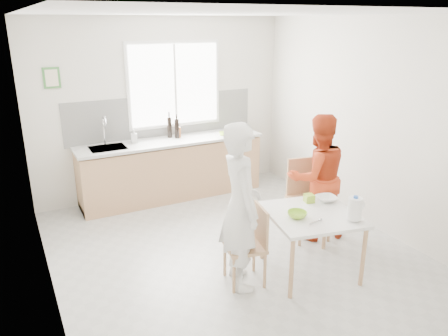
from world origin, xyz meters
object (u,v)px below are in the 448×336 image
object	(u,v)px
person_white	(241,207)
wine_bottle_b	(177,128)
dining_table	(312,219)
bowl_white	(326,199)
chair_far	(307,194)
wine_bottle_a	(169,127)
person_red	(317,177)
chair_left	(251,242)
milk_jug	(355,208)
bowl_green	(297,214)

from	to	relation	value
person_white	wine_bottle_b	xyz separation A→B (m)	(0.36, 2.62, 0.20)
dining_table	bowl_white	distance (m)	0.40
chair_far	wine_bottle_a	size ratio (longest dim) A/B	3.11
chair_far	wine_bottle_b	world-z (taller)	wine_bottle_b
dining_table	bowl_white	world-z (taller)	bowl_white
bowl_white	wine_bottle_a	distance (m)	2.83
person_red	bowl_white	xyz separation A→B (m)	(-0.23, -0.46, -0.07)
chair_left	bowl_white	size ratio (longest dim) A/B	3.66
bowl_white	milk_jug	size ratio (longest dim) A/B	0.91
dining_table	person_red	distance (m)	0.89
chair_left	bowl_white	world-z (taller)	chair_left
person_white	person_red	bearing A→B (deg)	-58.75
person_red	bowl_green	world-z (taller)	person_red
chair_far	person_white	bearing A→B (deg)	-144.33
dining_table	wine_bottle_b	size ratio (longest dim) A/B	3.56
person_red	wine_bottle_b	size ratio (longest dim) A/B	5.30
wine_bottle_b	chair_far	bearing A→B (deg)	-65.48
dining_table	chair_far	world-z (taller)	chair_far
chair_left	person_white	distance (m)	0.42
chair_left	wine_bottle_a	size ratio (longest dim) A/B	2.62
dining_table	chair_left	world-z (taller)	chair_left
chair_far	bowl_green	distance (m)	1.05
person_white	wine_bottle_b	distance (m)	2.65
bowl_white	chair_left	bearing A→B (deg)	-177.11
person_red	wine_bottle_b	bearing A→B (deg)	-53.46
dining_table	wine_bottle_b	distance (m)	2.85
person_white	milk_jug	bearing A→B (deg)	-103.96
milk_jug	person_white	bearing A→B (deg)	166.04
chair_far	person_white	world-z (taller)	person_white
bowl_green	wine_bottle_b	bearing A→B (deg)	94.49
bowl_white	wine_bottle_a	world-z (taller)	wine_bottle_a
milk_jug	wine_bottle_b	distance (m)	3.20
bowl_white	wine_bottle_b	world-z (taller)	wine_bottle_b
milk_jug	chair_far	bearing A→B (deg)	88.64
person_white	milk_jug	distance (m)	1.16
bowl_white	chair_far	bearing A→B (deg)	73.70
dining_table	person_white	distance (m)	0.84
chair_far	wine_bottle_a	world-z (taller)	wine_bottle_a
person_white	bowl_green	world-z (taller)	person_white
chair_left	bowl_white	distance (m)	1.05
chair_far	bowl_white	size ratio (longest dim) A/B	4.35
chair_far	wine_bottle_b	bearing A→B (deg)	125.85
person_white	bowl_white	distance (m)	1.14
person_red	milk_jug	world-z (taller)	person_red
chair_far	wine_bottle_a	bearing A→B (deg)	127.05
bowl_green	wine_bottle_a	xyz separation A→B (m)	(-0.31, 2.87, 0.35)
chair_far	person_red	xyz separation A→B (m)	(0.07, -0.09, 0.25)
person_red	bowl_green	xyz separation A→B (m)	(-0.78, -0.66, -0.06)
bowl_green	bowl_white	xyz separation A→B (m)	(0.55, 0.20, -0.00)
person_white	person_red	distance (m)	1.45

